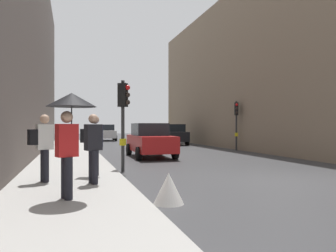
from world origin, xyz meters
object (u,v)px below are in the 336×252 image
at_px(traffic_light_near_right, 123,109).
at_px(car_red_sedan, 150,140).
at_px(pedestrian_with_umbrella, 70,116).
at_px(pedestrian_with_grey_backpack, 94,142).
at_px(car_yellow_taxi, 144,132).
at_px(warning_sign_triangle, 169,188).
at_px(pedestrian_in_dark_coat, 93,145).
at_px(pedestrian_with_black_backpack, 43,144).
at_px(car_white_compact, 106,133).
at_px(traffic_light_mid_street, 236,116).
at_px(car_dark_suv, 173,134).

relative_size(traffic_light_near_right, car_red_sedan, 0.77).
bearing_deg(pedestrian_with_umbrella, traffic_light_near_right, 68.43).
height_order(traffic_light_near_right, pedestrian_with_grey_backpack, traffic_light_near_right).
distance_m(traffic_light_near_right, car_yellow_taxi, 27.22).
height_order(car_yellow_taxi, car_red_sedan, same).
bearing_deg(pedestrian_with_grey_backpack, car_yellow_taxi, 74.36).
distance_m(car_yellow_taxi, pedestrian_with_umbrella, 32.10).
bearing_deg(car_yellow_taxi, warning_sign_triangle, -101.82).
relative_size(pedestrian_in_dark_coat, warning_sign_triangle, 2.72).
bearing_deg(pedestrian_with_black_backpack, pedestrian_in_dark_coat, -27.03).
height_order(pedestrian_with_umbrella, pedestrian_with_grey_backpack, pedestrian_with_umbrella).
bearing_deg(pedestrian_with_umbrella, car_yellow_taxi, 74.60).
distance_m(traffic_light_near_right, pedestrian_with_grey_backpack, 2.36).
bearing_deg(warning_sign_triangle, car_red_sedan, 78.38).
bearing_deg(pedestrian_with_umbrella, car_red_sedan, 67.09).
xyz_separation_m(car_white_compact, car_red_sedan, (0.21, -19.31, 0.00)).
bearing_deg(car_white_compact, pedestrian_in_dark_coat, -96.75).
xyz_separation_m(pedestrian_with_black_backpack, warning_sign_triangle, (2.65, -2.59, -0.84)).
xyz_separation_m(pedestrian_with_umbrella, pedestrian_in_dark_coat, (0.56, 1.56, -0.71)).
distance_m(pedestrian_with_umbrella, pedestrian_in_dark_coat, 1.80).
bearing_deg(pedestrian_in_dark_coat, traffic_light_mid_street, 46.73).
bearing_deg(pedestrian_in_dark_coat, car_red_sedan, 66.49).
relative_size(traffic_light_mid_street, pedestrian_with_umbrella, 1.53).
bearing_deg(pedestrian_in_dark_coat, pedestrian_with_grey_backpack, 85.81).
xyz_separation_m(car_red_sedan, pedestrian_with_grey_backpack, (-3.33, -6.59, 0.29)).
bearing_deg(car_dark_suv, pedestrian_with_umbrella, -113.39).
distance_m(car_white_compact, pedestrian_with_black_backpack, 26.92).
xyz_separation_m(car_dark_suv, pedestrian_with_umbrella, (-8.45, -19.54, 0.96)).
bearing_deg(car_yellow_taxi, car_red_sedan, -101.91).
xyz_separation_m(traffic_light_mid_street, car_red_sedan, (-6.49, -2.66, -1.38)).
distance_m(traffic_light_mid_street, warning_sign_triangle, 15.23).
height_order(car_white_compact, car_red_sedan, same).
xyz_separation_m(traffic_light_mid_street, pedestrian_with_grey_backpack, (-9.82, -9.25, -1.09)).
distance_m(car_white_compact, car_red_sedan, 19.31).
bearing_deg(pedestrian_with_black_backpack, car_dark_suv, 62.22).
bearing_deg(traffic_light_near_right, car_dark_suv, 66.06).
bearing_deg(pedestrian_with_grey_backpack, pedestrian_with_umbrella, -102.99).
bearing_deg(pedestrian_with_umbrella, car_white_compact, 82.51).
xyz_separation_m(traffic_light_mid_street, pedestrian_in_dark_coat, (-9.91, -10.53, -1.12)).
xyz_separation_m(car_white_compact, pedestrian_in_dark_coat, (-3.22, -27.18, 0.25)).
height_order(car_red_sedan, pedestrian_with_black_backpack, pedestrian_with_black_backpack).
relative_size(traffic_light_near_right, car_dark_suv, 0.76).
bearing_deg(car_red_sedan, car_dark_suv, 66.16).
height_order(car_white_compact, pedestrian_with_black_backpack, pedestrian_with_black_backpack).
bearing_deg(traffic_light_near_right, car_red_sedan, 65.85).
height_order(traffic_light_near_right, pedestrian_in_dark_coat, traffic_light_near_right).
bearing_deg(warning_sign_triangle, pedestrian_with_black_backpack, 135.71).
relative_size(traffic_light_mid_street, pedestrian_in_dark_coat, 1.85).
bearing_deg(pedestrian_with_black_backpack, pedestrian_with_grey_backpack, 25.65).
bearing_deg(traffic_light_mid_street, car_yellow_taxi, 95.91).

